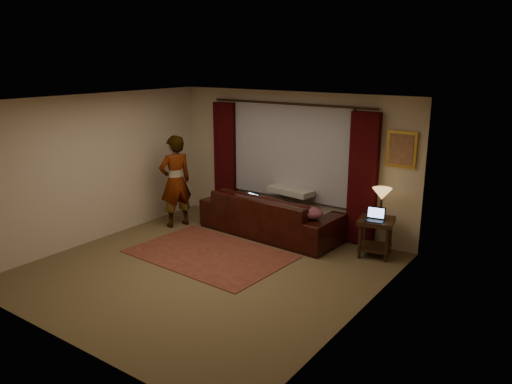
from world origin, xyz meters
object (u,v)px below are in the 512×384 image
person (175,181)px  end_table (375,237)px  laptop_table (375,215)px  tiffany_lamp (381,203)px  sofa (271,206)px  laptop_sofa (249,200)px

person → end_table: bearing=121.8°
laptop_table → person: (-3.78, -0.65, 0.15)m
tiffany_lamp → laptop_table: 0.26m
laptop_table → person: size_ratio=0.18×
end_table → tiffany_lamp: tiffany_lamp is taller
sofa → laptop_table: sofa is taller
end_table → tiffany_lamp: bearing=74.2°
end_table → person: (-3.76, -0.77, 0.57)m
sofa → laptop_table: bearing=-176.9°
sofa → laptop_table: (2.01, -0.01, 0.21)m
sofa → person: (-1.77, -0.66, 0.35)m
sofa → laptop_table: size_ratio=8.42×
sofa → tiffany_lamp: size_ratio=5.34×
end_table → laptop_table: laptop_table is taller
laptop_sofa → end_table: laptop_sofa is taller
laptop_table → person: bearing=179.5°
tiffany_lamp → laptop_table: tiffany_lamp is taller
end_table → person: 3.88m
sofa → laptop_sofa: (-0.36, -0.20, 0.11)m
sofa → laptop_sofa: sofa is taller
end_table → laptop_table: size_ratio=2.01×
sofa → person: 1.92m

